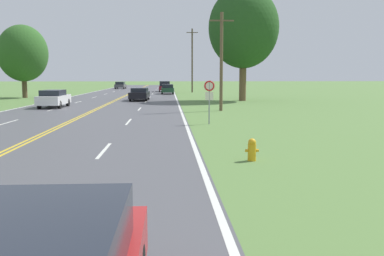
% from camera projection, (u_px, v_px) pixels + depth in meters
% --- Properties ---
extents(fire_hydrant, '(0.42, 0.26, 0.70)m').
position_uv_depth(fire_hydrant, '(252.00, 149.00, 12.53)').
color(fire_hydrant, gold).
rests_on(fire_hydrant, ground).
extents(traffic_sign, '(0.60, 0.10, 2.38)m').
position_uv_depth(traffic_sign, '(209.00, 91.00, 21.89)').
color(traffic_sign, gray).
rests_on(traffic_sign, ground).
extents(utility_pole_midground, '(1.80, 0.24, 7.24)m').
position_uv_depth(utility_pole_midground, '(221.00, 60.00, 30.12)').
color(utility_pole_midground, brown).
rests_on(utility_pole_midground, ground).
extents(utility_pole_far, '(1.80, 0.24, 9.95)m').
position_uv_depth(utility_pole_far, '(192.00, 60.00, 64.03)').
color(utility_pole_far, brown).
rests_on(utility_pole_far, ground).
extents(tree_left_verge, '(7.27, 7.27, 11.75)m').
position_uv_depth(tree_left_verge, '(244.00, 28.00, 42.04)').
color(tree_left_verge, brown).
rests_on(tree_left_verge, ground).
extents(tree_mid_treeline, '(5.77, 5.77, 8.58)m').
position_uv_depth(tree_mid_treeline, '(23.00, 53.00, 47.98)').
color(tree_mid_treeline, brown).
rests_on(tree_mid_treeline, ground).
extents(car_white_sedan_mid_near, '(1.82, 4.36, 1.46)m').
position_uv_depth(car_white_sedan_mid_near, '(54.00, 98.00, 33.66)').
color(car_white_sedan_mid_near, black).
rests_on(car_white_sedan_mid_near, ground).
extents(car_black_sedan_mid_far, '(1.97, 4.90, 1.35)m').
position_uv_depth(car_black_sedan_mid_far, '(140.00, 94.00, 43.23)').
color(car_black_sedan_mid_far, black).
rests_on(car_black_sedan_mid_far, ground).
extents(car_dark_green_hatchback_receding, '(1.84, 3.86, 1.41)m').
position_uv_depth(car_dark_green_hatchback_receding, '(167.00, 89.00, 58.66)').
color(car_dark_green_hatchback_receding, black).
rests_on(car_dark_green_hatchback_receding, ground).
extents(car_maroon_suv_distant, '(1.95, 4.39, 1.74)m').
position_uv_depth(car_maroon_suv_distant, '(165.00, 86.00, 67.44)').
color(car_maroon_suv_distant, black).
rests_on(car_maroon_suv_distant, ground).
extents(car_dark_grey_sedan_horizon, '(2.04, 4.13, 1.43)m').
position_uv_depth(car_dark_grey_sedan_horizon, '(120.00, 85.00, 82.42)').
color(car_dark_grey_sedan_horizon, black).
rests_on(car_dark_grey_sedan_horizon, ground).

